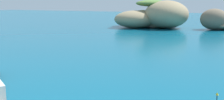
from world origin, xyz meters
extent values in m
ellipsoid|color=#9E8966|center=(-20.68, 80.27, 2.27)|extent=(18.42, 16.03, 4.54)
ellipsoid|color=#9E8966|center=(-20.65, 74.44, 2.56)|extent=(15.94, 15.30, 5.12)
ellipsoid|color=#9E8966|center=(-14.94, 76.70, 3.00)|extent=(6.75, 6.60, 5.99)
ellipsoid|color=#9E8966|center=(-12.26, 77.81, 4.02)|extent=(17.04, 18.43, 8.05)
ellipsoid|color=#9E8966|center=(-15.48, 82.85, 1.63)|extent=(14.46, 14.09, 3.26)
ellipsoid|color=#9E8966|center=(-21.02, 81.01, 2.53)|extent=(10.50, 11.79, 5.06)
ellipsoid|color=olive|center=(-17.02, 78.79, 7.19)|extent=(9.91, 9.01, 2.00)
ellipsoid|color=#756651|center=(0.93, 78.96, 2.90)|extent=(10.35, 10.27, 5.79)
ellipsoid|color=#756651|center=(3.37, 80.60, 2.02)|extent=(7.37, 7.28, 4.03)
cone|color=yellow|center=(10.67, 15.25, 1.38)|extent=(0.20, 0.20, 0.20)
camera|label=1|loc=(13.18, -5.33, 7.67)|focal=46.87mm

